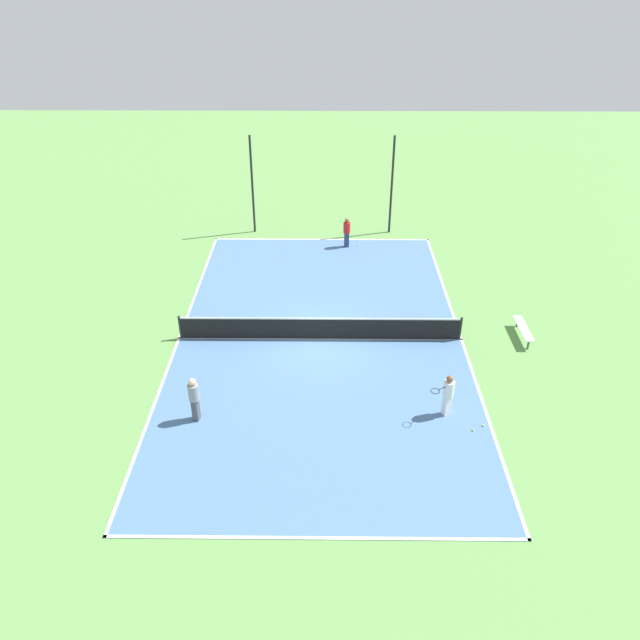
% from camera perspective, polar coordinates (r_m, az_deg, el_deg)
% --- Properties ---
extents(ground_plane, '(80.00, 80.00, 0.00)m').
position_cam_1_polar(ground_plane, '(25.18, 0.00, -1.75)').
color(ground_plane, '#60934C').
extents(court_surface, '(11.52, 19.81, 0.02)m').
position_cam_1_polar(court_surface, '(25.18, 0.00, -1.73)').
color(court_surface, '#4C729E').
rests_on(court_surface, ground_plane).
extents(tennis_net, '(11.32, 0.10, 1.02)m').
position_cam_1_polar(tennis_net, '(24.90, 0.00, -0.71)').
color(tennis_net, black).
rests_on(tennis_net, court_surface).
extents(bench, '(0.36, 1.96, 0.45)m').
position_cam_1_polar(bench, '(26.38, 18.10, -0.80)').
color(bench, silver).
rests_on(bench, ground_plane).
extents(player_baseline_gray, '(0.42, 0.42, 1.67)m').
position_cam_1_polar(player_baseline_gray, '(20.98, -11.44, -6.88)').
color(player_baseline_gray, '#4C4C51').
rests_on(player_baseline_gray, court_surface).
extents(player_near_white, '(0.97, 0.78, 1.59)m').
position_cam_1_polar(player_near_white, '(21.24, 11.63, -6.53)').
color(player_near_white, white).
rests_on(player_near_white, court_surface).
extents(player_coach_red, '(0.36, 0.36, 1.57)m').
position_cam_1_polar(player_coach_red, '(32.70, 2.47, 8.16)').
color(player_coach_red, navy).
rests_on(player_coach_red, court_surface).
extents(tennis_ball_far_baseline, '(0.07, 0.07, 0.07)m').
position_cam_1_polar(tennis_ball_far_baseline, '(21.30, 13.82, -9.73)').
color(tennis_ball_far_baseline, '#CCE033').
rests_on(tennis_ball_far_baseline, court_surface).
extents(tennis_ball_midcourt, '(0.07, 0.07, 0.07)m').
position_cam_1_polar(tennis_ball_midcourt, '(33.15, 3.48, 6.85)').
color(tennis_ball_midcourt, '#CCE033').
rests_on(tennis_ball_midcourt, court_surface).
extents(tennis_ball_right_alley, '(0.07, 0.07, 0.07)m').
position_cam_1_polar(tennis_ball_right_alley, '(26.28, -10.31, -0.64)').
color(tennis_ball_right_alley, '#CCE033').
rests_on(tennis_ball_right_alley, court_surface).
extents(tennis_ball_left_sideline, '(0.07, 0.07, 0.07)m').
position_cam_1_polar(tennis_ball_left_sideline, '(21.56, 14.68, -9.29)').
color(tennis_ball_left_sideline, '#CCE033').
rests_on(tennis_ball_left_sideline, court_surface).
extents(fence_post_back_left, '(0.12, 0.12, 5.31)m').
position_cam_1_polar(fence_post_back_left, '(34.15, -6.21, 12.15)').
color(fence_post_back_left, black).
rests_on(fence_post_back_left, ground_plane).
extents(fence_post_back_right, '(0.12, 0.12, 5.31)m').
position_cam_1_polar(fence_post_back_right, '(34.10, 6.58, 12.11)').
color(fence_post_back_right, black).
rests_on(fence_post_back_right, ground_plane).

